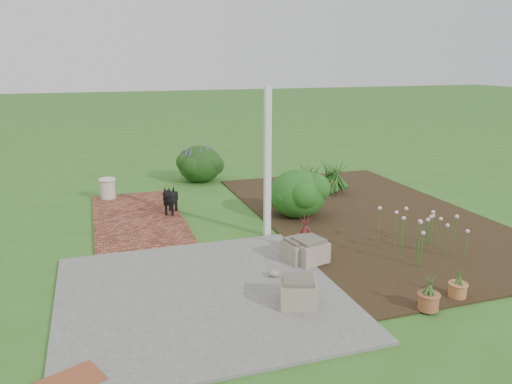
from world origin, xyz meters
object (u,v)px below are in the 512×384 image
object	(u,v)px
black_dog	(170,198)
evergreen_shrub	(298,192)
stone_trough_near	(298,293)
cream_ceramic_urn	(108,189)

from	to	relation	value
black_dog	evergreen_shrub	distance (m)	2.42
black_dog	evergreen_shrub	bearing A→B (deg)	2.86
stone_trough_near	evergreen_shrub	distance (m)	3.56
stone_trough_near	evergreen_shrub	world-z (taller)	evergreen_shrub
stone_trough_near	cream_ceramic_urn	world-z (taller)	cream_ceramic_urn
cream_ceramic_urn	evergreen_shrub	bearing A→B (deg)	-35.12
black_dog	cream_ceramic_urn	world-z (taller)	black_dog
black_dog	evergreen_shrub	world-z (taller)	evergreen_shrub
black_dog	evergreen_shrub	xyz separation A→B (m)	(2.27, -0.84, 0.14)
stone_trough_near	evergreen_shrub	xyz separation A→B (m)	(1.37, 3.27, 0.30)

